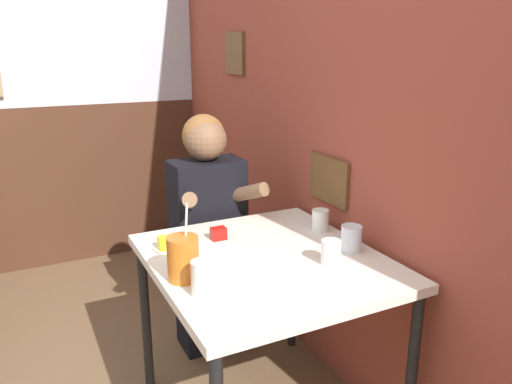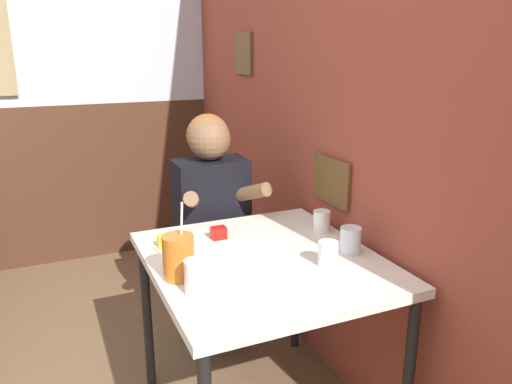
# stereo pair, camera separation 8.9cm
# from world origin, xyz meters

# --- Properties ---
(brick_wall_right) EXTENTS (0.08, 4.34, 2.70)m
(brick_wall_right) POSITION_xyz_m (1.51, 1.17, 1.35)
(brick_wall_right) COLOR brown
(brick_wall_right) RESTS_ON ground_plane
(main_table) EXTENTS (0.82, 0.91, 0.72)m
(main_table) POSITION_xyz_m (1.05, 0.34, 0.66)
(main_table) COLOR beige
(main_table) RESTS_ON ground_plane
(person_seated) EXTENTS (0.42, 0.40, 1.18)m
(person_seated) POSITION_xyz_m (1.05, 0.95, 0.62)
(person_seated) COLOR black
(person_seated) RESTS_ON ground_plane
(cocktail_pitcher) EXTENTS (0.11, 0.11, 0.27)m
(cocktail_pitcher) POSITION_xyz_m (0.71, 0.30, 0.80)
(cocktail_pitcher) COLOR #C6661E
(cocktail_pitcher) RESTS_ON main_table
(glass_near_pitcher) EXTENTS (0.07, 0.07, 0.09)m
(glass_near_pitcher) POSITION_xyz_m (1.23, 0.18, 0.77)
(glass_near_pitcher) COLOR silver
(glass_near_pitcher) RESTS_ON main_table
(glass_center) EXTENTS (0.07, 0.07, 0.09)m
(glass_center) POSITION_xyz_m (1.38, 0.48, 0.77)
(glass_center) COLOR silver
(glass_center) RESTS_ON main_table
(glass_far_side) EXTENTS (0.08, 0.08, 0.11)m
(glass_far_side) POSITION_xyz_m (0.74, 0.17, 0.78)
(glass_far_side) COLOR silver
(glass_far_side) RESTS_ON main_table
(glass_by_brick) EXTENTS (0.08, 0.08, 0.10)m
(glass_by_brick) POSITION_xyz_m (1.37, 0.25, 0.77)
(glass_by_brick) COLOR silver
(glass_by_brick) RESTS_ON main_table
(condiment_ketchup) EXTENTS (0.06, 0.04, 0.05)m
(condiment_ketchup) POSITION_xyz_m (0.96, 0.58, 0.75)
(condiment_ketchup) COLOR #B7140F
(condiment_ketchup) RESTS_ON main_table
(condiment_mustard) EXTENTS (0.06, 0.04, 0.05)m
(condiment_mustard) POSITION_xyz_m (0.74, 0.58, 0.75)
(condiment_mustard) COLOR yellow
(condiment_mustard) RESTS_ON main_table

